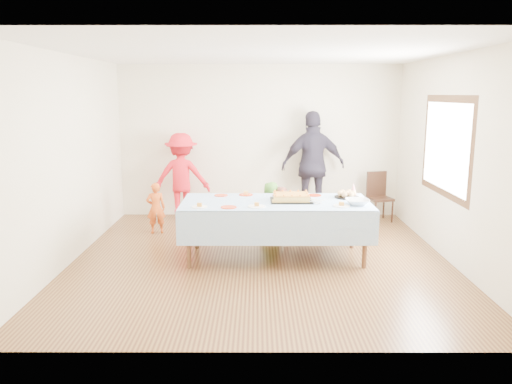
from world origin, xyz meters
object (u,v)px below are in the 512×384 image
(party_table, at_px, (276,205))
(dining_chair, at_px, (378,193))
(birthday_cake, at_px, (291,198))
(adult_left, at_px, (182,176))

(party_table, height_order, dining_chair, dining_chair)
(birthday_cake, distance_m, dining_chair, 2.66)
(adult_left, bearing_deg, dining_chair, 179.85)
(birthday_cake, xyz_separation_m, adult_left, (-1.78, 2.13, -0.06))
(dining_chair, relative_size, adult_left, 0.56)
(party_table, relative_size, adult_left, 1.64)
(party_table, xyz_separation_m, dining_chair, (1.88, 2.06, -0.25))
(party_table, bearing_deg, adult_left, 126.26)
(birthday_cake, bearing_deg, dining_chair, 50.64)
(birthday_cake, relative_size, adult_left, 0.36)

